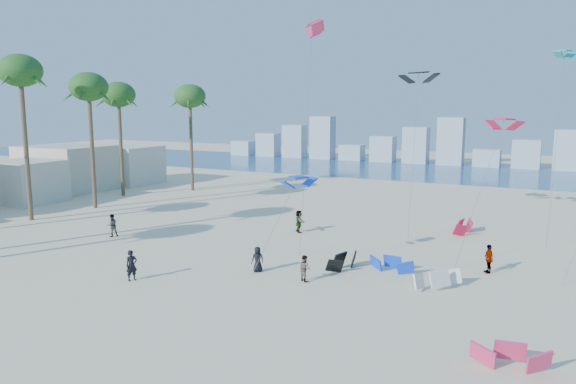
% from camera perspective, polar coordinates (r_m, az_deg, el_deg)
% --- Properties ---
extents(ground, '(220.00, 220.00, 0.00)m').
position_cam_1_polar(ground, '(26.96, -22.49, -13.85)').
color(ground, beige).
rests_on(ground, ground).
extents(ocean, '(220.00, 220.00, 0.00)m').
position_cam_1_polar(ocean, '(90.42, 14.79, 2.26)').
color(ocean, navy).
rests_on(ocean, ground).
extents(kitesurfer_near, '(0.71, 0.80, 1.84)m').
position_cam_1_polar(kitesurfer_near, '(33.23, -16.31, -7.51)').
color(kitesurfer_near, black).
rests_on(kitesurfer_near, ground).
extents(kitesurfer_mid, '(0.95, 0.89, 1.56)m').
position_cam_1_polar(kitesurfer_mid, '(31.90, 1.77, -8.10)').
color(kitesurfer_mid, gray).
rests_on(kitesurfer_mid, ground).
extents(kitesurfers_far, '(41.03, 15.36, 1.88)m').
position_cam_1_polar(kitesurfers_far, '(34.85, 8.06, -6.49)').
color(kitesurfers_far, black).
rests_on(kitesurfers_far, ground).
extents(grounded_kites, '(17.92, 25.09, 1.05)m').
position_cam_1_polar(grounded_kites, '(35.43, 17.67, -7.28)').
color(grounded_kites, black).
rests_on(grounded_kites, ground).
extents(flying_kites, '(30.10, 22.15, 17.03)m').
position_cam_1_polar(flying_kites, '(38.79, 18.96, 9.91)').
color(flying_kites, '#0E3FF0').
rests_on(flying_kites, ground).
extents(palm_row, '(10.08, 44.80, 15.54)m').
position_cam_1_polar(palm_row, '(52.59, -25.75, 9.85)').
color(palm_row, brown).
rests_on(palm_row, ground).
extents(beachfront_buildings, '(11.50, 43.00, 6.00)m').
position_cam_1_polar(beachfront_buildings, '(64.89, -27.93, 1.33)').
color(beachfront_buildings, beige).
rests_on(beachfront_buildings, ground).
extents(distant_skyline, '(85.00, 3.00, 8.40)m').
position_cam_1_polar(distant_skyline, '(100.12, 15.46, 4.63)').
color(distant_skyline, '#9EADBF').
rests_on(distant_skyline, ground).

